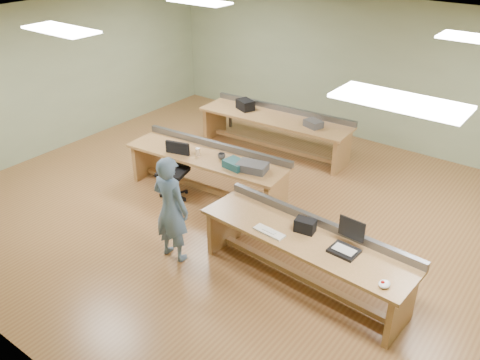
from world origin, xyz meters
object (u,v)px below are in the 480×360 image
Objects in this scene: laptop_base at (344,251)px; task_chair at (175,178)px; workbench_front at (305,248)px; workbench_back at (275,125)px; mug at (222,156)px; person at (171,209)px; workbench_mid at (208,165)px; parts_bin_grey at (252,167)px; camera_bag at (305,226)px; parts_bin_teal at (235,164)px; drinks_can at (198,152)px.

task_chair is at bearing 172.38° from laptop_base.
workbench_front is 4.25m from workbench_back.
task_chair is (-2.99, 0.65, -0.20)m from workbench_front.
task_chair is 7.52× the size of mug.
workbench_front is at bearing -161.63° from person.
mug is at bearing -2.18° from workbench_mid.
mug is at bearing -75.05° from person.
parts_bin_grey is (0.96, -0.02, 0.26)m from workbench_mid.
parts_bin_grey is at bearing 138.23° from camera_bag.
workbench_front is 8.61× the size of laptop_base.
workbench_mid is 0.74m from parts_bin_teal.
workbench_back is 2.69m from task_chair.
workbench_mid is at bearing 178.92° from parts_bin_grey.
mug reaches higher than laptop_base.
workbench_mid is at bearing 171.50° from parts_bin_teal.
workbench_front is at bearing -27.69° from workbench_mid.
task_chair reaches higher than workbench_front.
workbench_back is at bearing 107.75° from parts_bin_teal.
workbench_back is 24.55× the size of drinks_can.
workbench_mid is 11.45× the size of camera_bag.
camera_bag is 1.99× the size of drinks_can.
person is (0.80, -1.73, 0.24)m from workbench_mid.
workbench_mid is 2.75m from camera_bag.
parts_bin_teal is (-2.48, 1.02, 0.04)m from laptop_base.
person is 1.81m from mug.
camera_bag reaches higher than workbench_mid.
camera_bag reaches higher than mug.
workbench_mid is at bearing -92.34° from workbench_back.
task_chair reaches higher than drinks_can.
person is at bearing -162.34° from laptop_base.
task_chair is 1.21m from parts_bin_teal.
workbench_front is 2.57m from mug.
person is at bearing -85.97° from parts_bin_teal.
workbench_front is 1.00× the size of workbench_mid.
parts_bin_teal is at bearing -16.98° from mug.
camera_bag is at bearing -158.70° from person.
task_chair is (-3.55, 0.68, -0.41)m from laptop_base.
person is 1.81m from task_chair.
task_chair reaches higher than workbench_back.
workbench_mid is 8.37× the size of parts_bin_teal.
workbench_back is 4.05m from person.
person is at bearing -70.10° from workbench_mid.
person reaches higher than task_chair.
drinks_can is (-0.11, -0.12, 0.26)m from workbench_mid.
drinks_can is at bearing -174.35° from parts_bin_grey.
mug is at bearing 18.60° from drinks_can.
laptop_base is at bearing -26.76° from task_chair.
person is at bearing -157.18° from workbench_front.
camera_bag reaches higher than workbench_front.
parts_bin_teal is at bearing 1.68° from task_chair.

